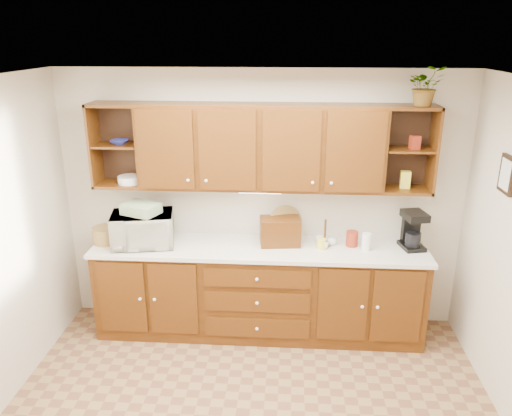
# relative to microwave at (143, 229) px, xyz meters

# --- Properties ---
(ceiling) EXTENTS (4.00, 4.00, 0.00)m
(ceiling) POSITION_rel_microwave_xyz_m (1.13, -1.41, 1.50)
(ceiling) COLOR white
(ceiling) RESTS_ON back_wall
(back_wall) EXTENTS (4.00, 0.00, 4.00)m
(back_wall) POSITION_rel_microwave_xyz_m (1.13, 0.34, 0.20)
(back_wall) COLOR beige
(back_wall) RESTS_ON floor
(base_cabinets) EXTENTS (3.20, 0.60, 0.90)m
(base_cabinets) POSITION_rel_microwave_xyz_m (1.13, 0.04, -0.65)
(base_cabinets) COLOR #391B06
(base_cabinets) RESTS_ON floor
(countertop) EXTENTS (3.24, 0.64, 0.04)m
(countertop) POSITION_rel_microwave_xyz_m (1.13, 0.03, -0.18)
(countertop) COLOR silver
(countertop) RESTS_ON base_cabinets
(upper_cabinets) EXTENTS (3.20, 0.33, 0.80)m
(upper_cabinets) POSITION_rel_microwave_xyz_m (1.14, 0.18, 0.79)
(upper_cabinets) COLOR #391B06
(upper_cabinets) RESTS_ON back_wall
(undercabinet_light) EXTENTS (0.40, 0.05, 0.02)m
(undercabinet_light) POSITION_rel_microwave_xyz_m (1.13, 0.12, 0.37)
(undercabinet_light) COLOR white
(undercabinet_light) RESTS_ON upper_cabinets
(framed_picture) EXTENTS (0.03, 0.24, 0.30)m
(framed_picture) POSITION_rel_microwave_xyz_m (3.11, -0.51, 0.75)
(framed_picture) COLOR black
(framed_picture) RESTS_ON right_wall
(wicker_basket) EXTENTS (0.26, 0.26, 0.16)m
(wicker_basket) POSITION_rel_microwave_xyz_m (-0.39, 0.03, -0.08)
(wicker_basket) COLOR olive
(wicker_basket) RESTS_ON countertop
(microwave) EXTENTS (0.65, 0.50, 0.32)m
(microwave) POSITION_rel_microwave_xyz_m (0.00, 0.00, 0.00)
(microwave) COLOR silver
(microwave) RESTS_ON countertop
(towel_stack) EXTENTS (0.40, 0.35, 0.10)m
(towel_stack) POSITION_rel_microwave_xyz_m (0.00, 0.00, 0.21)
(towel_stack) COLOR #D4D263
(towel_stack) RESTS_ON microwave
(wine_bottle) EXTENTS (0.08, 0.08, 0.28)m
(wine_bottle) POSITION_rel_microwave_xyz_m (0.22, 0.10, -0.02)
(wine_bottle) COLOR black
(wine_bottle) RESTS_ON countertop
(woven_tray) EXTENTS (0.36, 0.23, 0.35)m
(woven_tray) POSITION_rel_microwave_xyz_m (1.38, 0.22, -0.15)
(woven_tray) COLOR olive
(woven_tray) RESTS_ON countertop
(bread_box) EXTENTS (0.41, 0.28, 0.27)m
(bread_box) POSITION_rel_microwave_xyz_m (1.33, 0.10, -0.03)
(bread_box) COLOR #391B06
(bread_box) RESTS_ON countertop
(mug_tree) EXTENTS (0.25, 0.24, 0.27)m
(mug_tree) POSITION_rel_microwave_xyz_m (1.77, 0.10, -0.12)
(mug_tree) COLOR #391B06
(mug_tree) RESTS_ON countertop
(canister_red) EXTENTS (0.14, 0.14, 0.15)m
(canister_red) POSITION_rel_microwave_xyz_m (2.03, 0.11, -0.09)
(canister_red) COLOR maroon
(canister_red) RESTS_ON countertop
(canister_white) EXTENTS (0.11, 0.11, 0.17)m
(canister_white) POSITION_rel_microwave_xyz_m (2.15, 0.01, -0.08)
(canister_white) COLOR white
(canister_white) RESTS_ON countertop
(canister_yellow) EXTENTS (0.12, 0.12, 0.10)m
(canister_yellow) POSITION_rel_microwave_xyz_m (1.73, 0.02, -0.11)
(canister_yellow) COLOR yellow
(canister_yellow) RESTS_ON countertop
(coffee_maker) EXTENTS (0.25, 0.29, 0.37)m
(coffee_maker) POSITION_rel_microwave_xyz_m (2.60, 0.12, 0.01)
(coffee_maker) COLOR black
(coffee_maker) RESTS_ON countertop
(bowl_stack) EXTENTS (0.19, 0.19, 0.04)m
(bowl_stack) POSITION_rel_microwave_xyz_m (-0.21, 0.17, 0.82)
(bowl_stack) COLOR navy
(bowl_stack) RESTS_ON upper_cabinets
(plate_stack) EXTENTS (0.24, 0.24, 0.07)m
(plate_stack) POSITION_rel_microwave_xyz_m (-0.14, 0.16, 0.45)
(plate_stack) COLOR white
(plate_stack) RESTS_ON upper_cabinets
(pantry_box_yellow) EXTENTS (0.10, 0.08, 0.16)m
(pantry_box_yellow) POSITION_rel_microwave_xyz_m (2.49, 0.17, 0.50)
(pantry_box_yellow) COLOR yellow
(pantry_box_yellow) RESTS_ON upper_cabinets
(pantry_box_red) EXTENTS (0.10, 0.09, 0.12)m
(pantry_box_red) POSITION_rel_microwave_xyz_m (2.54, 0.14, 0.86)
(pantry_box_red) COLOR maroon
(pantry_box_red) RESTS_ON upper_cabinets
(potted_plant) EXTENTS (0.32, 0.28, 0.35)m
(potted_plant) POSITION_rel_microwave_xyz_m (2.57, 0.12, 1.36)
(potted_plant) COLOR #999999
(potted_plant) RESTS_ON upper_cabinets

